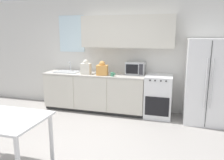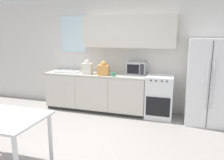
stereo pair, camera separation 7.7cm
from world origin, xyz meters
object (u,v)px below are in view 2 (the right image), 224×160
(refrigerator, at_px, (207,82))
(coffee_mug, at_px, (113,74))
(oven_range, at_px, (159,96))
(microwave, at_px, (137,68))

(refrigerator, bearing_deg, coffee_mug, -174.91)
(oven_range, distance_m, refrigerator, 1.03)
(oven_range, bearing_deg, coffee_mug, -167.51)
(refrigerator, relative_size, microwave, 4.08)
(refrigerator, distance_m, coffee_mug, 1.97)
(oven_range, height_order, microwave, microwave)
(refrigerator, xyz_separation_m, microwave, (-1.51, 0.18, 0.19))
(oven_range, relative_size, microwave, 2.20)
(oven_range, distance_m, coffee_mug, 1.14)
(microwave, bearing_deg, coffee_mug, -141.35)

